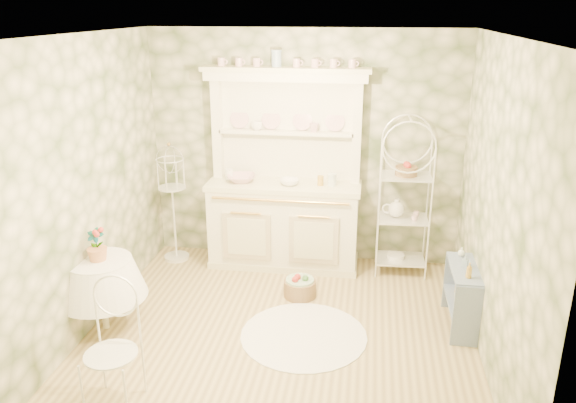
# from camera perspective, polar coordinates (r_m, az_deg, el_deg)

# --- Properties ---
(floor) EXTENTS (3.60, 3.60, 0.00)m
(floor) POSITION_cam_1_polar(r_m,az_deg,el_deg) (5.42, -0.80, -13.32)
(floor) COLOR tan
(floor) RESTS_ON ground
(ceiling) EXTENTS (3.60, 3.60, 0.00)m
(ceiling) POSITION_cam_1_polar(r_m,az_deg,el_deg) (4.57, -0.96, 16.52)
(ceiling) COLOR white
(ceiling) RESTS_ON floor
(wall_left) EXTENTS (3.60, 3.60, 0.00)m
(wall_left) POSITION_cam_1_polar(r_m,az_deg,el_deg) (5.41, -20.06, 1.20)
(wall_left) COLOR beige
(wall_left) RESTS_ON floor
(wall_right) EXTENTS (3.60, 3.60, 0.00)m
(wall_right) POSITION_cam_1_polar(r_m,az_deg,el_deg) (4.89, 20.45, -0.72)
(wall_right) COLOR beige
(wall_right) RESTS_ON floor
(wall_back) EXTENTS (3.60, 3.60, 0.00)m
(wall_back) POSITION_cam_1_polar(r_m,az_deg,el_deg) (6.54, 1.68, 5.38)
(wall_back) COLOR beige
(wall_back) RESTS_ON floor
(wall_front) EXTENTS (3.60, 3.60, 0.00)m
(wall_front) POSITION_cam_1_polar(r_m,az_deg,el_deg) (3.21, -6.14, -10.07)
(wall_front) COLOR beige
(wall_front) RESTS_ON floor
(kitchen_dresser) EXTENTS (1.87, 0.61, 2.29)m
(kitchen_dresser) POSITION_cam_1_polar(r_m,az_deg,el_deg) (6.35, -0.43, 3.05)
(kitchen_dresser) COLOR white
(kitchen_dresser) RESTS_ON floor
(bakers_rack) EXTENTS (0.53, 0.39, 1.68)m
(bakers_rack) POSITION_cam_1_polar(r_m,az_deg,el_deg) (6.40, 11.70, -0.14)
(bakers_rack) COLOR white
(bakers_rack) RESTS_ON floor
(side_shelf) EXTENTS (0.37, 0.77, 0.64)m
(side_shelf) POSITION_cam_1_polar(r_m,az_deg,el_deg) (5.64, 17.23, -9.14)
(side_shelf) COLOR #7386A4
(side_shelf) RESTS_ON floor
(round_table) EXTENTS (0.64, 0.64, 0.70)m
(round_table) POSITION_cam_1_polar(r_m,az_deg,el_deg) (5.62, -18.31, -9.04)
(round_table) COLOR white
(round_table) RESTS_ON floor
(cafe_chair) EXTENTS (0.37, 0.37, 0.79)m
(cafe_chair) POSITION_cam_1_polar(r_m,az_deg,el_deg) (4.59, -17.48, -15.18)
(cafe_chair) COLOR white
(cafe_chair) RESTS_ON floor
(birdcage_stand) EXTENTS (0.33, 0.33, 1.33)m
(birdcage_stand) POSITION_cam_1_polar(r_m,az_deg,el_deg) (6.77, -11.58, -0.56)
(birdcage_stand) COLOR white
(birdcage_stand) RESTS_ON floor
(floor_basket) EXTENTS (0.43, 0.43, 0.21)m
(floor_basket) POSITION_cam_1_polar(r_m,az_deg,el_deg) (6.00, 1.21, -8.69)
(floor_basket) COLOR olive
(floor_basket) RESTS_ON floor
(lace_rug) EXTENTS (1.35, 1.35, 0.01)m
(lace_rug) POSITION_cam_1_polar(r_m,az_deg,el_deg) (5.40, 1.61, -13.42)
(lace_rug) COLOR white
(lace_rug) RESTS_ON floor
(bowl_floral) EXTENTS (0.38, 0.38, 0.08)m
(bowl_floral) POSITION_cam_1_polar(r_m,az_deg,el_deg) (6.47, -4.75, 2.09)
(bowl_floral) COLOR white
(bowl_floral) RESTS_ON kitchen_dresser
(bowl_white) EXTENTS (0.26, 0.26, 0.07)m
(bowl_white) POSITION_cam_1_polar(r_m,az_deg,el_deg) (6.32, 0.16, 1.76)
(bowl_white) COLOR white
(bowl_white) RESTS_ON kitchen_dresser
(cup_left) EXTENTS (0.17, 0.17, 0.10)m
(cup_left) POSITION_cam_1_polar(r_m,az_deg,el_deg) (6.44, -3.19, 7.51)
(cup_left) COLOR white
(cup_left) RESTS_ON kitchen_dresser
(cup_right) EXTENTS (0.11, 0.11, 0.10)m
(cup_right) POSITION_cam_1_polar(r_m,az_deg,el_deg) (6.34, 2.68, 7.33)
(cup_right) COLOR white
(cup_right) RESTS_ON kitchen_dresser
(potted_geranium) EXTENTS (0.16, 0.12, 0.30)m
(potted_geranium) POSITION_cam_1_polar(r_m,az_deg,el_deg) (5.43, -18.89, -4.25)
(potted_geranium) COLOR #3F7238
(potted_geranium) RESTS_ON round_table
(bottle_amber) EXTENTS (0.07, 0.07, 0.14)m
(bottle_amber) POSITION_cam_1_polar(r_m,az_deg,el_deg) (5.29, 17.92, -6.73)
(bottle_amber) COLOR #B78F2F
(bottle_amber) RESTS_ON side_shelf
(bottle_blue) EXTENTS (0.07, 0.07, 0.12)m
(bottle_blue) POSITION_cam_1_polar(r_m,az_deg,el_deg) (5.51, 17.53, -5.97)
(bottle_blue) COLOR #8BA5BC
(bottle_blue) RESTS_ON side_shelf
(bottle_glass) EXTENTS (0.07, 0.07, 0.09)m
(bottle_glass) POSITION_cam_1_polar(r_m,az_deg,el_deg) (5.73, 17.19, -5.03)
(bottle_glass) COLOR silver
(bottle_glass) RESTS_ON side_shelf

